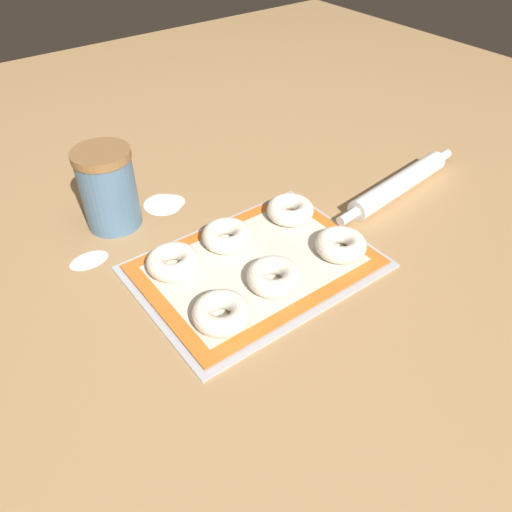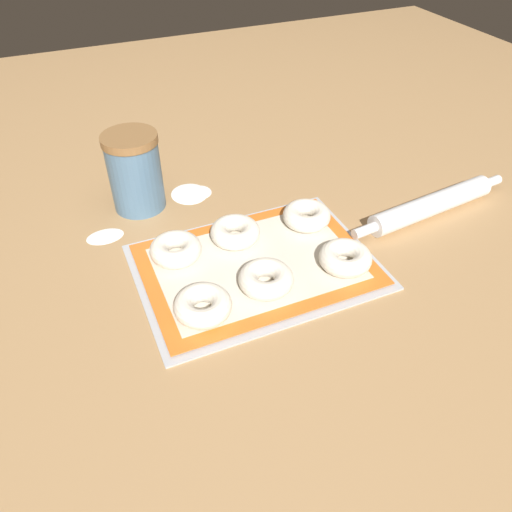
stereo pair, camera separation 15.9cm
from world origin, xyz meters
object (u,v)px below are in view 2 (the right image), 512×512
bagel_front_left (203,305)px  bagel_front_right (345,258)px  baking_tray (256,266)px  flour_canister (135,172)px  rolling_pin (432,205)px  bagel_back_right (307,216)px  bagel_back_center (237,231)px  bagel_back_left (176,249)px  bagel_front_center (265,279)px

bagel_front_left → bagel_front_right: same height
baking_tray → flour_canister: 0.32m
bagel_front_left → rolling_pin: 0.53m
bagel_front_left → bagel_front_right: (0.27, 0.01, 0.00)m
bagel_back_right → rolling_pin: size_ratio=0.24×
bagel_back_center → bagel_back_right: bearing=-2.5°
baking_tray → bagel_back_right: size_ratio=4.47×
bagel_front_right → bagel_back_left: bearing=152.2°
bagel_back_center → flour_canister: (-0.14, 0.20, 0.05)m
bagel_front_right → bagel_front_left: bearing=-177.7°
bagel_front_left → bagel_front_right: size_ratio=1.00×
rolling_pin → bagel_back_center: bearing=170.4°
rolling_pin → baking_tray: bearing=-178.3°
baking_tray → rolling_pin: size_ratio=1.06×
bagel_back_center → rolling_pin: same height
baking_tray → bagel_front_left: bagel_front_left is taller
baking_tray → bagel_front_left: size_ratio=4.47×
rolling_pin → bagel_front_left: bearing=-170.2°
bagel_back_center → bagel_back_right: same height
bagel_front_left → bagel_back_left: size_ratio=1.00×
bagel_back_left → bagel_back_center: 0.12m
baking_tray → bagel_front_right: size_ratio=4.47×
bagel_front_center → rolling_pin: size_ratio=0.24×
bagel_back_left → flour_canister: 0.21m
bagel_back_right → bagel_back_left: bearing=179.8°
baking_tray → flour_canister: (-0.15, 0.28, 0.08)m
bagel_front_right → bagel_back_left: 0.30m
baking_tray → bagel_back_left: size_ratio=4.47×
bagel_front_left → bagel_back_left: same height
bagel_back_left → flour_canister: (-0.02, 0.20, 0.05)m
bagel_front_left → flour_canister: (-0.02, 0.36, 0.05)m
baking_tray → bagel_back_left: (-0.13, 0.07, 0.02)m
bagel_front_right → bagel_back_center: 0.21m
bagel_front_left → bagel_back_left: (0.00, 0.15, 0.00)m
bagel_front_right → rolling_pin: same height
bagel_back_left → bagel_front_center: bearing=-49.5°
bagel_front_center → bagel_back_left: size_ratio=1.00×
bagel_back_left → bagel_back_right: (0.27, -0.00, 0.00)m
bagel_front_center → rolling_pin: (0.41, 0.07, -0.01)m
rolling_pin → bagel_front_center: bearing=-169.7°
bagel_front_left → bagel_back_center: 0.20m
bagel_front_center → bagel_back_left: (-0.12, 0.14, 0.00)m
bagel_front_left → bagel_back_center: (0.12, 0.16, 0.00)m
bagel_front_right → bagel_back_center: size_ratio=1.00×
bagel_back_right → flour_canister: flour_canister is taller
bagel_back_left → bagel_back_right: 0.27m
bagel_front_center → bagel_back_right: same height
baking_tray → bagel_back_left: 0.15m
baking_tray → bagel_front_left: (-0.13, -0.08, 0.02)m
bagel_back_left → rolling_pin: same height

